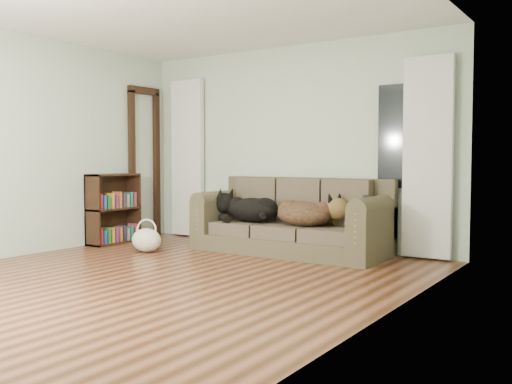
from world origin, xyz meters
The scene contains 15 objects.
floor centered at (0.00, 0.00, 0.00)m, with size 5.00×5.00×0.00m, color #3B1E0D.
ceiling centered at (0.00, 0.00, 2.60)m, with size 5.00×5.00×0.00m, color white.
wall_back centered at (0.00, 2.50, 1.30)m, with size 4.50×0.04×2.60m, color #B6BEB3.
wall_left centered at (-2.25, 0.00, 1.30)m, with size 0.04×5.00×2.60m, color #B6BEB3.
wall_right centered at (2.25, 0.00, 1.30)m, with size 0.04×5.00×2.60m, color #B6BEB3.
curtain_left centered at (-1.70, 2.42, 1.15)m, with size 0.55×0.08×2.25m, color silver.
curtain_right centered at (1.80, 2.42, 1.15)m, with size 0.55×0.08×2.25m, color silver.
window_pane centered at (1.45, 2.47, 1.40)m, with size 0.50×0.03×1.20m, color black.
door_casing centered at (-2.20, 2.05, 1.05)m, with size 0.07×0.60×2.10m, color black.
sofa centered at (0.28, 1.98, 0.45)m, with size 2.35×1.02×0.96m, color #46402F.
dog_black_lab centered at (-0.28, 1.93, 0.48)m, with size 0.74×0.51×0.31m, color black.
dog_shepherd centered at (0.55, 1.93, 0.49)m, with size 0.72×0.51×0.32m, color black.
tv_remote centered at (1.29, 1.87, 0.73)m, with size 0.05×0.17×0.02m, color black.
tote_bag centered at (-1.21, 1.06, 0.16)m, with size 0.40×0.31×0.29m, color silver.
bookshelf centered at (-2.09, 1.34, 0.50)m, with size 0.28×0.75×0.94m, color black.
Camera 1 is at (3.71, -3.97, 1.13)m, focal length 40.00 mm.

